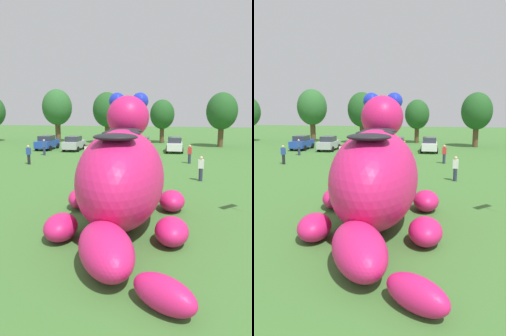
% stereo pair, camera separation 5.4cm
% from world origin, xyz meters
% --- Properties ---
extents(ground_plane, '(160.00, 160.00, 0.00)m').
position_xyz_m(ground_plane, '(0.00, 0.00, 0.00)').
color(ground_plane, '#427533').
extents(giant_inflatable_creature, '(6.41, 10.78, 5.66)m').
position_xyz_m(giant_inflatable_creature, '(1.01, -0.64, 2.07)').
color(giant_inflatable_creature, '#E01E6B').
rests_on(giant_inflatable_creature, ground).
extents(car_blue, '(2.09, 4.18, 1.72)m').
position_xyz_m(car_blue, '(-13.48, 22.65, 0.86)').
color(car_blue, '#2347B7').
rests_on(car_blue, ground).
extents(car_silver, '(2.09, 4.18, 1.72)m').
position_xyz_m(car_silver, '(-9.89, 22.42, 0.86)').
color(car_silver, '#B7BABF').
rests_on(car_silver, ground).
extents(car_black, '(2.09, 4.18, 1.72)m').
position_xyz_m(car_black, '(-5.54, 23.14, 0.86)').
color(car_black, black).
rests_on(car_black, ground).
extents(car_yellow, '(2.18, 4.22, 1.72)m').
position_xyz_m(car_yellow, '(-1.57, 22.44, 0.86)').
color(car_yellow, yellow).
rests_on(car_yellow, ground).
extents(car_white, '(2.10, 4.18, 1.72)m').
position_xyz_m(car_white, '(2.05, 23.35, 0.86)').
color(car_white, white).
rests_on(car_white, ground).
extents(tree_left, '(4.44, 4.44, 7.88)m').
position_xyz_m(tree_left, '(-16.03, 31.89, 5.15)').
color(tree_left, brown).
rests_on(tree_left, ground).
extents(tree_mid_left, '(4.13, 4.13, 7.33)m').
position_xyz_m(tree_mid_left, '(-8.09, 31.31, 4.79)').
color(tree_mid_left, brown).
rests_on(tree_mid_left, ground).
extents(tree_centre_left, '(3.55, 3.55, 6.31)m').
position_xyz_m(tree_centre_left, '(-0.33, 33.44, 4.12)').
color(tree_centre_left, brown).
rests_on(tree_centre_left, ground).
extents(tree_centre, '(3.97, 3.97, 7.05)m').
position_xyz_m(tree_centre, '(7.68, 29.60, 4.61)').
color(tree_centre, brown).
rests_on(tree_centre, ground).
extents(spectator_near_inflatable, '(0.38, 0.26, 1.71)m').
position_xyz_m(spectator_near_inflatable, '(-5.61, 14.45, 0.85)').
color(spectator_near_inflatable, black).
rests_on(spectator_near_inflatable, ground).
extents(spectator_mid_field, '(0.38, 0.26, 1.71)m').
position_xyz_m(spectator_mid_field, '(4.57, 8.43, 0.85)').
color(spectator_mid_field, '#2D334C').
rests_on(spectator_mid_field, ground).
extents(spectator_by_cars, '(0.38, 0.26, 1.71)m').
position_xyz_m(spectator_by_cars, '(-11.54, 17.87, 0.85)').
color(spectator_by_cars, '#2D334C').
rests_on(spectator_by_cars, ground).
extents(spectator_wandering, '(0.38, 0.26, 1.71)m').
position_xyz_m(spectator_wandering, '(3.78, 15.57, 0.85)').
color(spectator_wandering, '#2D334C').
rests_on(spectator_wandering, ground).
extents(spectator_far_side, '(0.38, 0.26, 1.71)m').
position_xyz_m(spectator_far_side, '(-10.32, 12.28, 0.85)').
color(spectator_far_side, black).
rests_on(spectator_far_side, ground).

